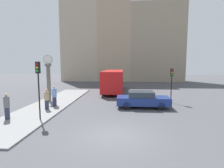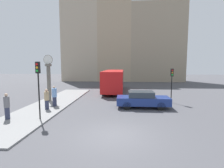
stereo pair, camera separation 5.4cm
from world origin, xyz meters
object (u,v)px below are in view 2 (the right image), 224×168
(street_clock, at_px, (49,79))
(pedestrian_tan_coat, at_px, (47,99))
(sedan_car, at_px, (142,99))
(pedestrian_blue_stripe, at_px, (54,96))
(traffic_light_far, at_px, (172,78))
(pedestrian_grey_jacket, at_px, (7,106))
(bus_distant, at_px, (114,80))
(traffic_light_near, at_px, (38,78))

(street_clock, height_order, pedestrian_tan_coat, street_clock)
(sedan_car, xyz_separation_m, pedestrian_blue_stripe, (-7.73, -0.40, 0.25))
(pedestrian_tan_coat, bearing_deg, pedestrian_blue_stripe, 80.21)
(street_clock, bearing_deg, pedestrian_blue_stripe, -57.07)
(traffic_light_far, distance_m, pedestrian_grey_jacket, 14.13)
(bus_distant, relative_size, traffic_light_near, 2.52)
(street_clock, distance_m, pedestrian_blue_stripe, 2.96)
(sedan_car, xyz_separation_m, pedestrian_tan_coat, (-7.93, -1.52, 0.21))
(pedestrian_blue_stripe, bearing_deg, sedan_car, 2.98)
(bus_distant, xyz_separation_m, traffic_light_near, (-4.17, -13.15, 1.17))
(bus_distant, xyz_separation_m, street_clock, (-6.11, -7.23, 0.63))
(traffic_light_near, relative_size, traffic_light_far, 1.14)
(traffic_light_near, height_order, traffic_light_far, traffic_light_near)
(bus_distant, relative_size, traffic_light_far, 2.87)
(street_clock, relative_size, pedestrian_grey_jacket, 2.63)
(traffic_light_far, height_order, pedestrian_grey_jacket, traffic_light_far)
(traffic_light_near, xyz_separation_m, pedestrian_tan_coat, (-0.69, 2.58, -1.91))
(pedestrian_tan_coat, bearing_deg, pedestrian_grey_jacket, -118.87)
(traffic_light_far, distance_m, street_clock, 12.22)
(traffic_light_far, relative_size, pedestrian_blue_stripe, 1.89)
(traffic_light_near, distance_m, traffic_light_far, 12.08)
(pedestrian_blue_stripe, distance_m, pedestrian_grey_jacket, 4.20)
(sedan_car, distance_m, pedestrian_grey_jacket, 10.34)
(traffic_light_near, bearing_deg, pedestrian_blue_stripe, 97.66)
(traffic_light_near, bearing_deg, street_clock, 108.12)
(traffic_light_near, height_order, street_clock, street_clock)
(pedestrian_tan_coat, relative_size, pedestrian_grey_jacket, 0.97)
(pedestrian_grey_jacket, bearing_deg, pedestrian_blue_stripe, 66.18)
(traffic_light_far, xyz_separation_m, pedestrian_blue_stripe, (-10.77, -2.64, -1.44))
(bus_distant, xyz_separation_m, pedestrian_blue_stripe, (-4.67, -9.45, -0.69))
(traffic_light_far, xyz_separation_m, pedestrian_grey_jacket, (-12.47, -6.48, -1.45))
(traffic_light_far, xyz_separation_m, street_clock, (-12.21, -0.42, -0.12))
(sedan_car, distance_m, traffic_light_near, 8.58)
(pedestrian_tan_coat, height_order, pedestrian_grey_jacket, pedestrian_grey_jacket)
(sedan_car, height_order, pedestrian_blue_stripe, pedestrian_blue_stripe)
(sedan_car, distance_m, pedestrian_blue_stripe, 7.75)
(sedan_car, xyz_separation_m, traffic_light_far, (3.04, 2.24, 1.69))
(street_clock, height_order, pedestrian_blue_stripe, street_clock)
(pedestrian_tan_coat, bearing_deg, traffic_light_far, 18.90)
(traffic_light_near, bearing_deg, sedan_car, 29.53)
(pedestrian_tan_coat, distance_m, pedestrian_grey_jacket, 3.11)
(bus_distant, distance_m, traffic_light_near, 13.84)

